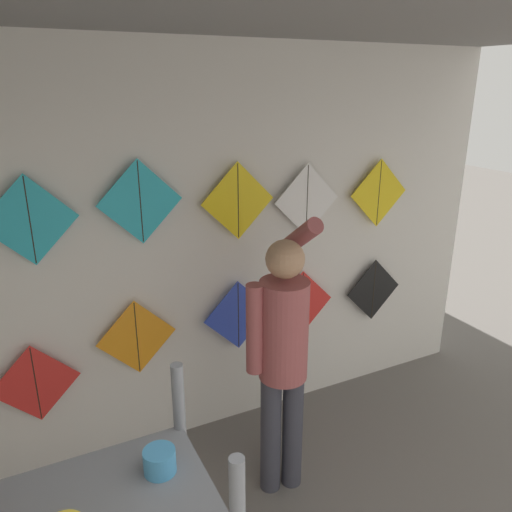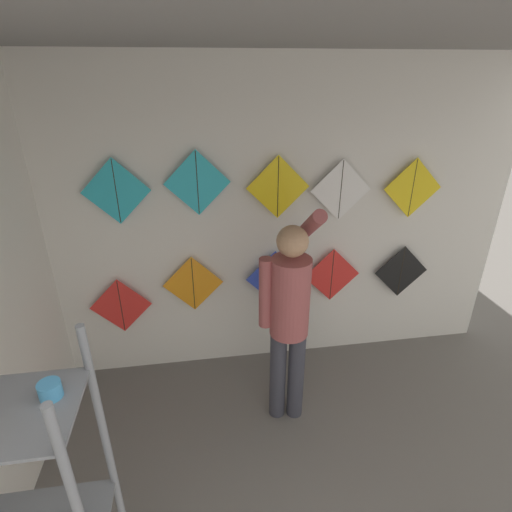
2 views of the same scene
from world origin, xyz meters
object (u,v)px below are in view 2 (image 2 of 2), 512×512
object	(u,v)px
shopkeeper	(289,310)
kite_6	(197,183)
kite_4	(401,272)
kite_1	(193,284)
kite_2	(275,278)
kite_9	(413,188)
kite_5	(116,192)
kite_7	(278,187)
kite_3	(332,275)
kite_0	(121,306)
kite_8	(341,190)

from	to	relation	value
shopkeeper	kite_6	size ratio (longest dim) A/B	3.36
kite_4	kite_1	bearing A→B (deg)	180.00
kite_2	kite_6	bearing A→B (deg)	180.00
kite_6	kite_9	size ratio (longest dim) A/B	1.00
kite_5	kite_7	size ratio (longest dim) A/B	1.00
kite_7	kite_4	bearing A→B (deg)	0.00
kite_2	kite_3	world-z (taller)	kite_2
kite_1	kite_4	distance (m)	2.00
kite_5	kite_6	distance (m)	0.64
kite_1	kite_3	bearing A→B (deg)	0.00
kite_9	kite_3	bearing A→B (deg)	180.00
shopkeeper	kite_3	distance (m)	0.94
kite_7	kite_0	bearing A→B (deg)	180.00
kite_3	kite_1	bearing A→B (deg)	180.00
kite_6	kite_8	xyz separation A→B (m)	(1.22, 0.00, -0.11)
kite_3	kite_9	size ratio (longest dim) A/B	1.00
kite_2	kite_4	world-z (taller)	kite_2
kite_3	kite_5	size ratio (longest dim) A/B	1.00
shopkeeper	kite_0	xyz separation A→B (m)	(-1.36, 0.73, -0.28)
shopkeeper	kite_1	bearing A→B (deg)	144.14
kite_2	kite_9	xyz separation A→B (m)	(1.22, 0.00, 0.80)
kite_0	kite_2	size ratio (longest dim) A/B	1.00
kite_6	kite_2	bearing A→B (deg)	0.00
kite_0	kite_9	size ratio (longest dim) A/B	1.00
shopkeeper	kite_0	size ratio (longest dim) A/B	3.36
kite_0	kite_2	bearing A→B (deg)	0.00
kite_6	kite_9	bearing A→B (deg)	0.00
shopkeeper	kite_0	bearing A→B (deg)	161.66
kite_3	kite_5	world-z (taller)	kite_5
kite_0	kite_5	xyz separation A→B (m)	(0.11, 0.00, 1.05)
kite_5	kite_1	bearing A→B (deg)	0.00
kite_0	kite_2	xyz separation A→B (m)	(1.40, 0.00, 0.17)
kite_0	kite_1	bearing A→B (deg)	0.00
kite_2	kite_8	size ratio (longest dim) A/B	1.00
kite_2	kite_6	world-z (taller)	kite_6
kite_8	kite_3	bearing A→B (deg)	180.00
kite_2	kite_9	bearing A→B (deg)	0.00
kite_7	kite_9	world-z (taller)	kite_7
shopkeeper	kite_8	world-z (taller)	kite_8
kite_0	kite_1	distance (m)	0.67
kite_6	kite_7	world-z (taller)	kite_6
kite_0	kite_9	bearing A→B (deg)	0.00
kite_4	kite_9	distance (m)	0.83
kite_1	kite_9	world-z (taller)	kite_9
kite_4	kite_7	world-z (taller)	kite_7
kite_1	kite_5	distance (m)	1.03
kite_8	kite_9	size ratio (longest dim) A/B	1.00
kite_1	kite_9	xyz separation A→B (m)	(1.97, 0.00, 0.80)
kite_6	kite_8	size ratio (longest dim) A/B	1.00
kite_1	kite_2	world-z (taller)	kite_2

